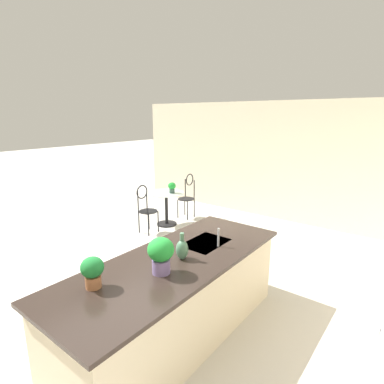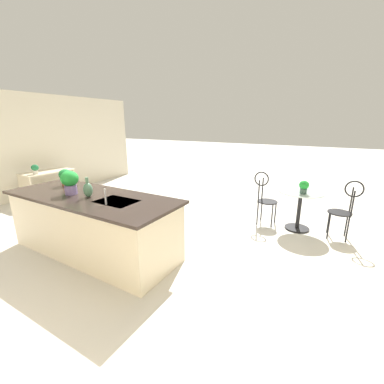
{
  "view_description": "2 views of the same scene",
  "coord_description": "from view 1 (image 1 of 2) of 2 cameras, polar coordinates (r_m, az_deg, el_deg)",
  "views": [
    {
      "loc": [
        2.54,
        2.82,
        2.38
      ],
      "look_at": [
        -1.4,
        -0.25,
        1.14
      ],
      "focal_mm": 29.04,
      "sensor_mm": 36.0,
      "label": 1
    },
    {
      "loc": [
        -2.79,
        3.16,
        1.97
      ],
      "look_at": [
        -1.07,
        0.2,
        1.01
      ],
      "focal_mm": 23.46,
      "sensor_mm": 36.0,
      "label": 2
    }
  ],
  "objects": [
    {
      "name": "ground_plane",
      "position": [
        4.48,
        -9.0,
        -18.37
      ],
      "size": [
        40.0,
        40.0,
        0.0
      ],
      "primitive_type": "plane",
      "color": "beige"
    },
    {
      "name": "wall_left_window",
      "position": [
        7.44,
        15.27,
        5.46
      ],
      "size": [
        0.12,
        7.8,
        2.7
      ],
      "primitive_type": "cube",
      "color": "beige",
      "rests_on": "ground"
    },
    {
      "name": "kitchen_island",
      "position": [
        3.55,
        -3.02,
        -18.81
      ],
      "size": [
        2.8,
        1.06,
        0.92
      ],
      "color": "beige",
      "rests_on": "ground"
    },
    {
      "name": "bistro_table",
      "position": [
        6.88,
        -4.73,
        -2.46
      ],
      "size": [
        0.8,
        0.8,
        0.74
      ],
      "color": "black",
      "rests_on": "ground"
    },
    {
      "name": "chair_near_window",
      "position": [
        7.35,
        -0.85,
        -0.33
      ],
      "size": [
        0.49,
        0.4,
        1.04
      ],
      "color": "black",
      "rests_on": "ground"
    },
    {
      "name": "chair_by_island",
      "position": [
        6.39,
        -8.45,
        -2.68
      ],
      "size": [
        0.48,
        0.38,
        1.04
      ],
      "color": "black",
      "rests_on": "ground"
    },
    {
      "name": "sink_faucet",
      "position": [
        3.58,
        4.88,
        -8.3
      ],
      "size": [
        0.02,
        0.02,
        0.22
      ],
      "primitive_type": "cylinder",
      "color": "#B2B5BA",
      "rests_on": "kitchen_island"
    },
    {
      "name": "potted_plant_on_table",
      "position": [
        6.72,
        -3.7,
        0.93
      ],
      "size": [
        0.17,
        0.17,
        0.24
      ],
      "color": "#385147",
      "rests_on": "bistro_table"
    },
    {
      "name": "potted_plant_counter_far",
      "position": [
        2.89,
        -17.82,
        -13.55
      ],
      "size": [
        0.2,
        0.2,
        0.28
      ],
      "color": "#9E603D",
      "rests_on": "kitchen_island"
    },
    {
      "name": "potted_plant_counter_near",
      "position": [
        2.98,
        -5.74,
        -11.11
      ],
      "size": [
        0.25,
        0.25,
        0.36
      ],
      "color": "#7A669E",
      "rests_on": "kitchen_island"
    },
    {
      "name": "vase_on_counter",
      "position": [
        3.28,
        -1.83,
        -10.44
      ],
      "size": [
        0.13,
        0.13,
        0.29
      ],
      "color": "#4C7A5B",
      "rests_on": "kitchen_island"
    }
  ]
}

